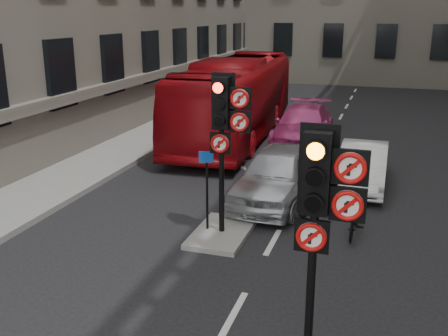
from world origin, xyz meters
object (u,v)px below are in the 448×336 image
Objects in this scene: car_white at (363,166)px; motorcycle at (355,214)px; info_sign at (207,179)px; signal_near at (322,200)px; bus_red at (236,98)px; car_silver at (278,174)px; car_pink at (303,125)px; motorcyclist at (310,195)px; signal_far at (225,120)px.

motorcycle is (0.05, -3.61, -0.13)m from car_white.
info_sign is at bearing -160.85° from motorcycle.
bus_red is (-5.16, 13.52, -1.00)m from signal_near.
car_white is (2.10, 1.94, -0.12)m from car_silver.
motorcycle is (2.58, -8.22, -0.22)m from car_pink.
motorcyclist is (-1.00, -3.61, 0.22)m from car_white.
info_sign is (-3.22, -1.00, 0.83)m from motorcycle.
signal_far reaches higher than car_white.
signal_near is at bearing -72.33° from bus_red.
info_sign reaches higher than motorcyclist.
signal_near is 0.82× the size of car_silver.
car_pink is at bearing 100.24° from signal_near.
car_pink is 8.36m from motorcyclist.
bus_red reaches higher than car_white.
car_pink is 3.01× the size of motorcycle.
info_sign is (-2.17, -1.00, 0.48)m from motorcyclist.
car_silver is 2.00m from motorcyclist.
car_white is 3.61m from motorcycle.
signal_near is at bearing -81.87° from car_pink.
bus_red is at bearing 86.02° from info_sign.
car_silver is 6.56m from car_pink.
motorcyclist is (1.10, -1.67, 0.10)m from car_silver.
motorcycle is 0.97× the size of motorcyclist.
car_white is (0.14, 8.61, -1.96)m from signal_near.
motorcyclist reaches higher than motorcycle.
car_silver is 2.35× the size of info_sign.
car_white reaches higher than motorcycle.
info_sign is at bearing -80.64° from bus_red.
signal_far is 9.44m from car_pink.
car_pink is (0.21, 9.22, -1.99)m from signal_far.
car_silver is 2.86m from car_white.
signal_far is 5.76m from car_white.
car_white is 0.77× the size of car_pink.
info_sign is at bearing 179.45° from signal_far.
signal_near is 8.84m from car_white.
motorcyclist is at bearing -66.43° from bus_red.
signal_far is at bearing -120.77° from car_white.
car_pink is 2.92× the size of motorcyclist.
motorcycle is at bearing -33.32° from car_silver.
motorcyclist reaches higher than car_silver.
signal_far is 2.19× the size of motorcycle.
info_sign is (-0.65, -9.22, 0.61)m from car_pink.
car_silver reaches higher than car_white.
car_silver is at bearing 144.02° from motorcycle.
signal_near is at bearing -91.00° from car_white.
signal_near reaches higher than bus_red.
motorcyclist is at bearing -105.60° from car_white.
motorcyclist is 2.44m from info_sign.
car_white is at bearing 59.30° from signal_far.
bus_red is 6.95× the size of motorcycle.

